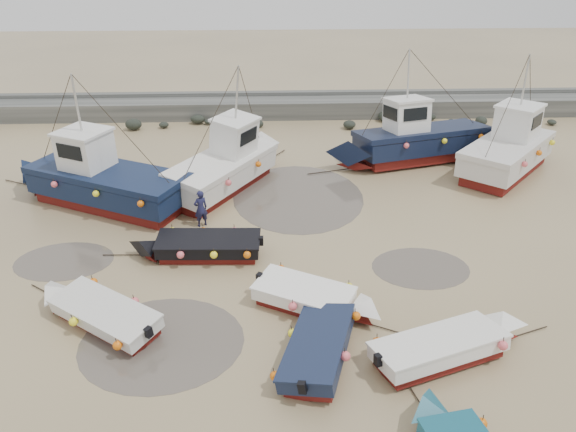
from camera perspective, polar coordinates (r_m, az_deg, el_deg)
name	(u,v)px	position (r m, az deg, el deg)	size (l,w,h in m)	color
ground	(281,298)	(20.48, -0.72, -8.35)	(120.00, 120.00, 0.00)	tan
seawall	(273,108)	(40.26, -1.57, 10.95)	(60.00, 4.92, 1.50)	slate
puddle_a	(162,342)	(19.00, -12.68, -12.39)	(5.32, 5.32, 0.01)	#564E45
puddle_b	(420,268)	(22.77, 13.31, -5.14)	(3.84, 3.84, 0.01)	#564E45
puddle_c	(64,261)	(24.32, -21.80, -4.26)	(3.93, 3.93, 0.01)	#564E45
puddle_d	(298,196)	(27.96, 1.02, 2.02)	(6.48, 6.48, 0.01)	#564E45
dinghy_0	(99,309)	(20.08, -18.61, -8.95)	(5.55, 4.33, 1.43)	maroon
dinghy_1	(324,340)	(17.84, 3.65, -12.43)	(3.04, 6.02, 1.43)	maroon
dinghy_3	(450,345)	(18.32, 16.17, -12.47)	(6.35, 3.19, 1.43)	maroon
dinghy_4	(200,244)	(22.94, -8.98, -2.87)	(6.56, 2.26, 1.43)	maroon
dinghy_5	(314,296)	(19.66, 2.64, -8.11)	(5.32, 3.43, 1.43)	maroon
cabin_boat_0	(98,178)	(28.21, -18.77, 3.64)	(10.48, 6.55, 6.22)	maroon
cabin_boat_1	(227,162)	(28.72, -6.20, 5.48)	(6.20, 9.09, 6.22)	maroon
cabin_boat_2	(413,140)	(32.51, 12.55, 7.56)	(10.60, 4.94, 6.22)	maroon
cabin_boat_3	(512,147)	(32.82, 21.77, 6.49)	(7.67, 8.13, 6.22)	maroon
person	(202,226)	(25.50, -8.72, -0.97)	(0.63, 0.41, 1.72)	#1A1B3C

